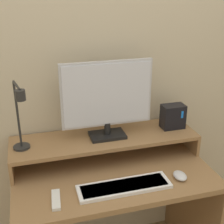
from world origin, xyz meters
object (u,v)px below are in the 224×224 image
object	(u,v)px
router_dock	(173,116)
mouse	(180,176)
keyboard	(124,187)
monitor	(107,98)
remote_control	(56,200)
desk_lamp	(20,118)

from	to	relation	value
router_dock	mouse	world-z (taller)	router_dock
keyboard	mouse	bearing A→B (deg)	0.45
router_dock	monitor	bearing A→B (deg)	-178.92
monitor	remote_control	bearing A→B (deg)	-135.75
router_dock	keyboard	distance (m)	0.57
router_dock	mouse	distance (m)	0.40
monitor	router_dock	distance (m)	0.44
monitor	mouse	bearing A→B (deg)	-46.26
router_dock	remote_control	world-z (taller)	router_dock
router_dock	mouse	bearing A→B (deg)	-107.65
remote_control	router_dock	bearing A→B (deg)	24.24
monitor	mouse	distance (m)	0.57
keyboard	monitor	bearing A→B (deg)	89.98
mouse	remote_control	distance (m)	0.65
desk_lamp	router_dock	size ratio (longest dim) A/B	2.59
keyboard	router_dock	bearing A→B (deg)	38.80
keyboard	remote_control	world-z (taller)	keyboard
monitor	mouse	xyz separation A→B (m)	(0.31, -0.32, -0.35)
monitor	desk_lamp	bearing A→B (deg)	-171.66
desk_lamp	router_dock	bearing A→B (deg)	4.94
keyboard	remote_control	xyz separation A→B (m)	(-0.34, -0.01, -0.00)
mouse	keyboard	bearing A→B (deg)	-179.55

